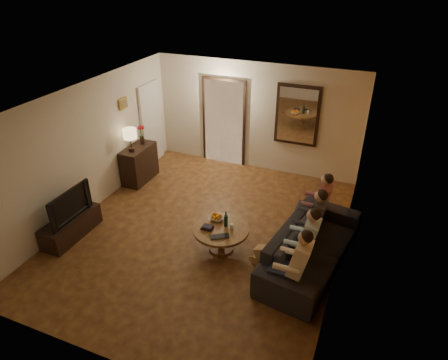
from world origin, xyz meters
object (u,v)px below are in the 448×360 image
at_px(wine_bottle, 226,219).
at_px(coffee_table, 221,239).
at_px(dresser, 139,164).
at_px(tv, 66,204).
at_px(person_d, 318,206).
at_px(tv_stand, 71,226).
at_px(bowl, 217,218).
at_px(sofa, 312,246).
at_px(table_lamp, 130,140).
at_px(person_c, 311,224).
at_px(person_b, 303,244).
at_px(dog, 268,253).
at_px(person_a, 295,268).
at_px(laptop, 220,238).

bearing_deg(wine_bottle, coffee_table, -116.57).
xyz_separation_m(dresser, tv, (0.00, -2.36, 0.28)).
bearing_deg(person_d, tv_stand, -156.79).
distance_m(dresser, bowl, 2.95).
relative_size(sofa, person_d, 2.11).
relative_size(table_lamp, person_c, 0.45).
bearing_deg(dresser, wine_bottle, -29.04).
xyz_separation_m(sofa, bowl, (-1.75, 0.01, 0.11)).
distance_m(dresser, sofa, 4.56).
height_order(person_b, person_d, same).
bearing_deg(sofa, bowl, 99.18).
bearing_deg(tv, tv_stand, 0.00).
relative_size(person_c, dog, 2.14).
bearing_deg(tv_stand, table_lamp, 90.00).
distance_m(person_a, wine_bottle, 1.62).
bearing_deg(table_lamp, tv_stand, -90.00).
xyz_separation_m(dresser, coffee_table, (2.76, -1.66, -0.19)).
height_order(bowl, laptop, bowl).
bearing_deg(sofa, person_b, 171.04).
xyz_separation_m(tv, person_a, (4.22, 0.01, -0.10)).
height_order(sofa, laptop, sofa).
distance_m(tv, bowl, 2.74).
bearing_deg(person_b, bowl, 169.36).
relative_size(sofa, wine_bottle, 8.18).
distance_m(tv_stand, person_d, 4.61).
bearing_deg(person_a, person_b, 90.00).
bearing_deg(wine_bottle, dresser, 150.96).
distance_m(tv, person_d, 4.59).
bearing_deg(laptop, tv, 155.91).
xyz_separation_m(person_c, laptop, (-1.37, -0.79, -0.14)).
xyz_separation_m(sofa, dog, (-0.66, -0.35, -0.09)).
bearing_deg(table_lamp, laptop, -31.03).
xyz_separation_m(person_a, dog, (-0.56, 0.55, -0.32)).
height_order(person_d, dog, person_d).
relative_size(dresser, bowl, 3.64).
bearing_deg(tv_stand, coffee_table, 14.25).
bearing_deg(person_d, dresser, 172.62).
bearing_deg(table_lamp, dog, -23.25).
xyz_separation_m(person_d, wine_bottle, (-1.42, -1.01, 0.01)).
height_order(tv_stand, person_d, person_d).
height_order(person_c, person_d, same).
bearing_deg(tv, person_d, -66.79).
bearing_deg(tv_stand, tv, 0.00).
distance_m(person_d, wine_bottle, 1.74).
height_order(tv, dog, tv).
relative_size(dresser, sofa, 0.37).
relative_size(tv, wine_bottle, 3.30).
relative_size(tv_stand, person_a, 1.02).
distance_m(table_lamp, person_c, 4.35).
height_order(dresser, person_a, person_a).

